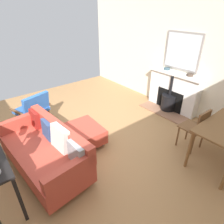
{
  "coord_description": "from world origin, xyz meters",
  "views": [
    {
      "loc": [
        1.31,
        2.83,
        2.42
      ],
      "look_at": [
        -0.73,
        0.31,
        0.59
      ],
      "focal_mm": 30.24,
      "sensor_mm": 36.0,
      "label": 1
    }
  ],
  "objects_px": {
    "fireplace": "(172,94)",
    "mantel_bowl_near": "(167,69)",
    "mantel_bowl_far": "(190,75)",
    "dining_chair_near_fireplace": "(197,127)",
    "ottoman": "(83,134)",
    "armchair_accent": "(33,108)",
    "sofa": "(46,150)"
  },
  "relations": [
    {
      "from": "mantel_bowl_near",
      "to": "ottoman",
      "type": "height_order",
      "value": "mantel_bowl_near"
    },
    {
      "from": "mantel_bowl_far",
      "to": "ottoman",
      "type": "distance_m",
      "value": 2.77
    },
    {
      "from": "ottoman",
      "to": "dining_chair_near_fireplace",
      "type": "distance_m",
      "value": 2.13
    },
    {
      "from": "mantel_bowl_near",
      "to": "mantel_bowl_far",
      "type": "xyz_separation_m",
      "value": [
        -0.0,
        0.64,
        0.0
      ]
    },
    {
      "from": "sofa",
      "to": "armchair_accent",
      "type": "relative_size",
      "value": 2.26
    },
    {
      "from": "ottoman",
      "to": "dining_chair_near_fireplace",
      "type": "relative_size",
      "value": 0.93
    },
    {
      "from": "mantel_bowl_near",
      "to": "mantel_bowl_far",
      "type": "relative_size",
      "value": 1.0
    },
    {
      "from": "mantel_bowl_far",
      "to": "armchair_accent",
      "type": "distance_m",
      "value": 3.63
    },
    {
      "from": "fireplace",
      "to": "armchair_accent",
      "type": "bearing_deg",
      "value": -25.26
    },
    {
      "from": "armchair_accent",
      "to": "ottoman",
      "type": "bearing_deg",
      "value": 112.52
    },
    {
      "from": "armchair_accent",
      "to": "dining_chair_near_fireplace",
      "type": "height_order",
      "value": "dining_chair_near_fireplace"
    },
    {
      "from": "sofa",
      "to": "ottoman",
      "type": "relative_size",
      "value": 2.33
    },
    {
      "from": "sofa",
      "to": "mantel_bowl_near",
      "type": "bearing_deg",
      "value": -175.79
    },
    {
      "from": "ottoman",
      "to": "sofa",
      "type": "bearing_deg",
      "value": 11.84
    },
    {
      "from": "fireplace",
      "to": "mantel_bowl_near",
      "type": "distance_m",
      "value": 0.66
    },
    {
      "from": "mantel_bowl_far",
      "to": "dining_chair_near_fireplace",
      "type": "relative_size",
      "value": 0.18
    },
    {
      "from": "ottoman",
      "to": "armchair_accent",
      "type": "xyz_separation_m",
      "value": [
        0.51,
        -1.24,
        0.23
      ]
    },
    {
      "from": "ottoman",
      "to": "dining_chair_near_fireplace",
      "type": "height_order",
      "value": "dining_chair_near_fireplace"
    },
    {
      "from": "dining_chair_near_fireplace",
      "to": "mantel_bowl_near",
      "type": "bearing_deg",
      "value": -124.5
    },
    {
      "from": "fireplace",
      "to": "dining_chair_near_fireplace",
      "type": "relative_size",
      "value": 1.68
    },
    {
      "from": "mantel_bowl_near",
      "to": "dining_chair_near_fireplace",
      "type": "relative_size",
      "value": 0.18
    },
    {
      "from": "mantel_bowl_far",
      "to": "armchair_accent",
      "type": "relative_size",
      "value": 0.19
    },
    {
      "from": "mantel_bowl_near",
      "to": "ottoman",
      "type": "bearing_deg",
      "value": 1.8
    },
    {
      "from": "mantel_bowl_far",
      "to": "ottoman",
      "type": "xyz_separation_m",
      "value": [
        2.59,
        -0.56,
        -0.81
      ]
    },
    {
      "from": "mantel_bowl_far",
      "to": "dining_chair_near_fireplace",
      "type": "bearing_deg",
      "value": 40.21
    },
    {
      "from": "dining_chair_near_fireplace",
      "to": "ottoman",
      "type": "bearing_deg",
      "value": -43.57
    },
    {
      "from": "fireplace",
      "to": "mantel_bowl_near",
      "type": "relative_size",
      "value": 9.31
    },
    {
      "from": "sofa",
      "to": "armchair_accent",
      "type": "bearing_deg",
      "value": -101.67
    },
    {
      "from": "fireplace",
      "to": "ottoman",
      "type": "relative_size",
      "value": 1.8
    },
    {
      "from": "mantel_bowl_near",
      "to": "dining_chair_near_fireplace",
      "type": "bearing_deg",
      "value": 55.5
    },
    {
      "from": "fireplace",
      "to": "mantel_bowl_near",
      "type": "height_order",
      "value": "mantel_bowl_near"
    },
    {
      "from": "mantel_bowl_near",
      "to": "ottoman",
      "type": "xyz_separation_m",
      "value": [
        2.59,
        0.08,
        -0.8
      ]
    }
  ]
}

